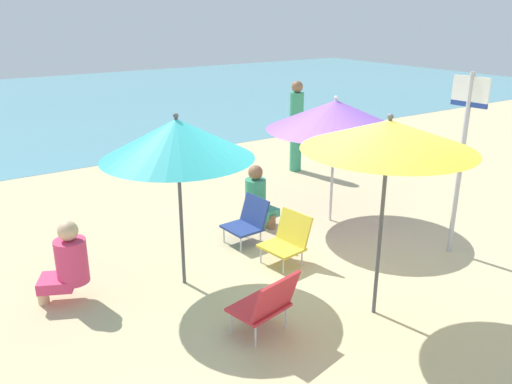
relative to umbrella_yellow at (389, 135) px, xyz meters
name	(u,v)px	position (x,y,z in m)	size (l,w,h in m)	color
ground_plane	(326,284)	(-0.03, 0.72, -1.90)	(40.00, 40.00, 0.00)	#CCB789
sea_water	(41,105)	(-0.03, 14.96, -1.89)	(40.00, 16.00, 0.01)	#5693A3
umbrella_yellow	(389,135)	(0.00, 0.00, 0.00)	(1.65, 1.65, 2.10)	#4C4C51
umbrella_teal	(177,139)	(-1.37, 1.67, -0.19)	(1.65, 1.65, 1.99)	#4C4C51
umbrella_purple	(335,115)	(1.30, 2.16, -0.30)	(1.96, 1.96, 1.87)	silver
beach_chair_a	(248,220)	(-0.15, 2.19, -1.57)	(0.53, 0.52, 0.62)	navy
beach_chair_b	(288,238)	(-0.06, 1.43, -1.57)	(0.56, 0.56, 0.63)	gold
beach_chair_c	(267,302)	(-1.16, 0.29, -1.54)	(0.63, 0.61, 0.67)	red
person_a	(258,196)	(0.34, 2.69, -1.47)	(0.36, 0.55, 0.88)	#389970
person_b	(296,125)	(2.44, 4.48, -0.99)	(0.26, 0.26, 1.74)	#389970
person_c	(67,263)	(-2.57, 1.98, -1.43)	(0.56, 0.47, 0.94)	#DB3866
warning_sign	(464,141)	(1.88, 0.48, -0.41)	(0.08, 0.46, 2.31)	#ADADB2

